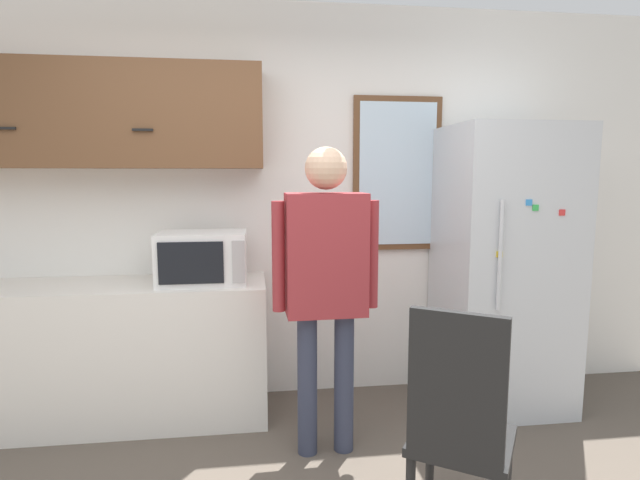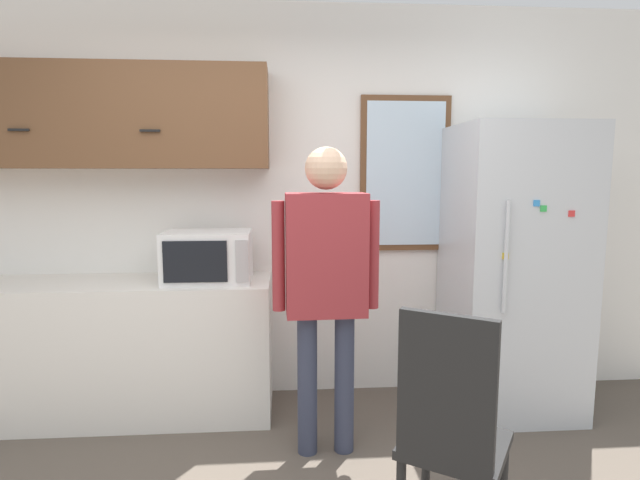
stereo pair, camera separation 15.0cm
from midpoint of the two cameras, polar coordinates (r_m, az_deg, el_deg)
back_wall at (r=3.50m, az=-4.27°, el=4.01°), size 6.00×0.06×2.70m
counter at (r=3.55m, az=-22.69°, el=-11.47°), size 2.19×0.56×0.89m
upper_cabinets at (r=3.51m, az=-23.26°, el=12.80°), size 2.19×0.33×0.64m
microwave at (r=3.22m, az=-11.36°, el=-1.85°), size 0.54×0.39×0.32m
person at (r=2.71m, az=2.28°, el=-3.53°), size 0.58×0.23×1.71m
refrigerator at (r=3.53m, az=22.28°, el=-3.23°), size 0.79×0.72×1.88m
chair at (r=2.21m, az=16.71°, el=-19.85°), size 0.56×0.56×1.05m
window at (r=3.57m, az=10.84°, el=7.40°), size 0.63×0.05×1.07m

